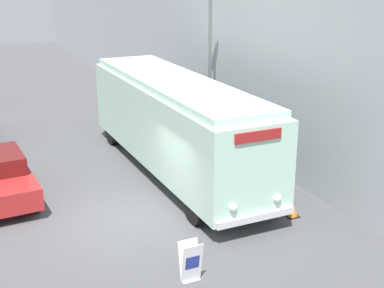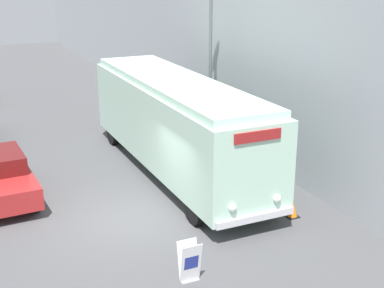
# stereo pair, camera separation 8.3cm
# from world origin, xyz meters

# --- Properties ---
(ground_plane) EXTENTS (80.00, 80.00, 0.00)m
(ground_plane) POSITION_xyz_m (0.00, 0.00, 0.00)
(ground_plane) COLOR #4C4C4F
(building_wall_right) EXTENTS (0.30, 60.00, 7.82)m
(building_wall_right) POSITION_xyz_m (6.13, 10.00, 3.91)
(building_wall_right) COLOR #9EA3A8
(building_wall_right) RESTS_ON ground_plane
(vintage_bus) EXTENTS (2.52, 10.95, 3.39)m
(vintage_bus) POSITION_xyz_m (2.77, 2.93, 1.90)
(vintage_bus) COLOR black
(vintage_bus) RESTS_ON ground_plane
(sign_board) EXTENTS (0.50, 0.37, 0.99)m
(sign_board) POSITION_xyz_m (0.30, -3.66, 0.48)
(sign_board) COLOR gray
(sign_board) RESTS_ON ground_plane
(streetlamp) EXTENTS (0.36, 0.36, 7.35)m
(streetlamp) POSITION_xyz_m (4.99, 4.64, 4.68)
(streetlamp) COLOR #595E60
(streetlamp) RESTS_ON ground_plane
(traffic_cone) EXTENTS (0.36, 0.36, 0.51)m
(traffic_cone) POSITION_xyz_m (4.45, -1.88, 0.25)
(traffic_cone) COLOR black
(traffic_cone) RESTS_ON ground_plane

